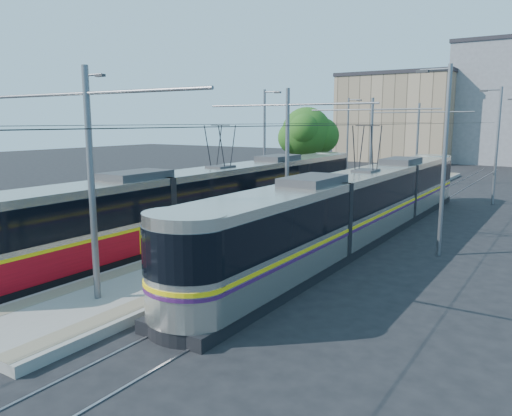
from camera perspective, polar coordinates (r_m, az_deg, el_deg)
The scene contains 13 objects.
ground at distance 19.21m, azimuth -8.33°, elevation -7.49°, with size 160.00×160.00×0.00m, color black.
platform at distance 33.54m, azimuth 11.01°, elevation 0.17°, with size 4.00×50.00×0.30m, color gray.
tactile_strip_left at distance 34.07m, azimuth 8.75°, elevation 0.65°, with size 0.70×50.00×0.01m, color gray.
tactile_strip_right at distance 33.02m, azimuth 13.36°, elevation 0.21°, with size 0.70×50.00×0.01m, color gray.
rails at distance 33.57m, azimuth 11.00°, elevation -0.05°, with size 8.71×70.00×0.03m.
track_arrow at distance 19.88m, azimuth -22.07°, elevation -7.51°, with size 1.20×5.00×0.01m, color silver.
tram_left at distance 26.58m, azimuth -4.02°, elevation 1.21°, with size 2.43×30.18×5.50m.
tram_right at distance 24.96m, azimuth 12.31°, elevation 0.80°, with size 2.43×28.76×5.50m.
catenary at distance 30.47m, azimuth 9.28°, elevation 7.54°, with size 9.20×70.00×7.00m.
street_lamps at distance 36.86m, azimuth 13.54°, elevation 7.25°, with size 15.18×38.22×8.00m.
shelter at distance 29.16m, azimuth 9.36°, elevation 1.28°, with size 0.93×1.11×2.11m.
tree at distance 43.86m, azimuth 6.25°, elevation 8.49°, with size 4.76×4.40×6.92m.
building_left at distance 77.03m, azimuth 16.20°, elevation 9.91°, with size 16.32×12.24×12.49m.
Camera 1 is at (12.10, -13.79, 5.70)m, focal length 35.00 mm.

